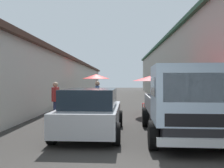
# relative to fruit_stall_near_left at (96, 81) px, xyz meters

# --- Properties ---
(ground) EXTENTS (90.00, 90.00, 0.00)m
(ground) POSITION_rel_fruit_stall_near_left_xyz_m (-1.95, -1.88, -1.69)
(ground) COLOR #33302D
(building_left_whitewash) EXTENTS (49.80, 7.50, 3.63)m
(building_left_whitewash) POSITION_rel_fruit_stall_near_left_xyz_m (0.30, 5.61, 0.14)
(building_left_whitewash) COLOR beige
(building_left_whitewash) RESTS_ON ground
(building_right_concrete) EXTENTS (49.80, 7.50, 5.56)m
(building_right_concrete) POSITION_rel_fruit_stall_near_left_xyz_m (0.30, -9.37, 1.10)
(building_right_concrete) COLOR #A39E93
(building_right_concrete) RESTS_ON ground
(fruit_stall_near_left) EXTENTS (2.12, 2.12, 2.29)m
(fruit_stall_near_left) POSITION_rel_fruit_stall_near_left_xyz_m (0.00, 0.00, 0.00)
(fruit_stall_near_left) COLOR #9E9EA3
(fruit_stall_near_left) RESTS_ON ground
(fruit_stall_near_right) EXTENTS (2.68, 2.68, 2.16)m
(fruit_stall_near_right) POSITION_rel_fruit_stall_near_left_xyz_m (-6.48, -3.77, 0.01)
(fruit_stall_near_right) COLOR #9E9EA3
(fruit_stall_near_right) RESTS_ON ground
(fruit_stall_far_left) EXTENTS (2.54, 2.54, 2.37)m
(fruit_stall_far_left) POSITION_rel_fruit_stall_near_left_xyz_m (-8.93, -4.44, 0.17)
(fruit_stall_far_left) COLOR #9E9EA3
(fruit_stall_far_left) RESTS_ON ground
(hatchback_car) EXTENTS (3.95, 2.01, 1.45)m
(hatchback_car) POSITION_rel_fruit_stall_near_left_xyz_m (-10.94, -0.93, -0.95)
(hatchback_car) COLOR #ADAFB5
(hatchback_car) RESTS_ON ground
(delivery_truck) EXTENTS (4.99, 2.12, 2.08)m
(delivery_truck) POSITION_rel_fruit_stall_near_left_xyz_m (-11.98, -3.56, -0.65)
(delivery_truck) COLOR black
(delivery_truck) RESTS_ON ground
(vendor_by_crates) EXTENTS (0.66, 0.24, 1.67)m
(vendor_by_crates) POSITION_rel_fruit_stall_near_left_xyz_m (-6.69, -0.73, -0.71)
(vendor_by_crates) COLOR #665B4C
(vendor_by_crates) RESTS_ON ground
(vendor_in_shade) EXTENTS (0.65, 0.22, 1.65)m
(vendor_in_shade) POSITION_rel_fruit_stall_near_left_xyz_m (-8.15, 0.97, -0.73)
(vendor_in_shade) COLOR navy
(vendor_in_shade) RESTS_ON ground
(parked_scooter) EXTENTS (1.67, 0.57, 1.14)m
(parked_scooter) POSITION_rel_fruit_stall_near_left_xyz_m (-4.36, -3.98, -1.24)
(parked_scooter) COLOR black
(parked_scooter) RESTS_ON ground
(plastic_stool) EXTENTS (0.30, 0.30, 0.43)m
(plastic_stool) POSITION_rel_fruit_stall_near_left_xyz_m (-4.84, -3.22, -1.36)
(plastic_stool) COLOR red
(plastic_stool) RESTS_ON ground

